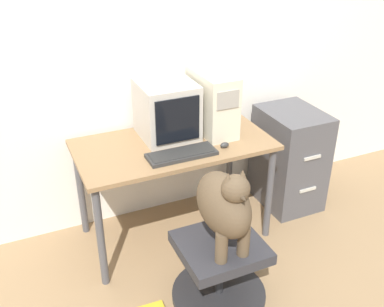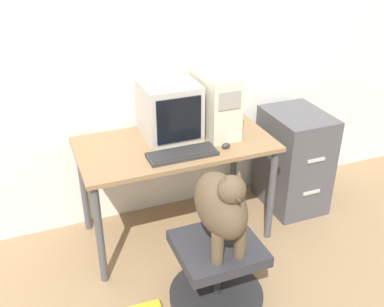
{
  "view_description": "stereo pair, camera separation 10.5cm",
  "coord_description": "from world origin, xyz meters",
  "px_view_note": "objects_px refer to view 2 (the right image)",
  "views": [
    {
      "loc": [
        -1.0,
        -2.2,
        2.15
      ],
      "look_at": [
        0.01,
        0.05,
        0.83
      ],
      "focal_mm": 42.0,
      "sensor_mm": 36.0,
      "label": 1
    },
    {
      "loc": [
        -0.9,
        -2.24,
        2.15
      ],
      "look_at": [
        0.01,
        0.05,
        0.83
      ],
      "focal_mm": 42.0,
      "sensor_mm": 36.0,
      "label": 2
    }
  ],
  "objects_px": {
    "crt_monitor": "(169,109)",
    "keyboard": "(182,154)",
    "pc_tower": "(215,102)",
    "office_chair": "(217,271)",
    "dog": "(222,205)",
    "filing_cabinet": "(293,160)"
  },
  "relations": [
    {
      "from": "crt_monitor",
      "to": "keyboard",
      "type": "relative_size",
      "value": 0.88
    },
    {
      "from": "pc_tower",
      "to": "office_chair",
      "type": "xyz_separation_m",
      "value": [
        -0.32,
        -0.79,
        -0.77
      ]
    },
    {
      "from": "crt_monitor",
      "to": "dog",
      "type": "bearing_deg",
      "value": -89.77
    },
    {
      "from": "dog",
      "to": "crt_monitor",
      "type": "bearing_deg",
      "value": 90.23
    },
    {
      "from": "office_chair",
      "to": "dog",
      "type": "height_order",
      "value": "dog"
    },
    {
      "from": "keyboard",
      "to": "office_chair",
      "type": "relative_size",
      "value": 0.77
    },
    {
      "from": "keyboard",
      "to": "dog",
      "type": "relative_size",
      "value": 0.81
    },
    {
      "from": "keyboard",
      "to": "pc_tower",
      "type": "bearing_deg",
      "value": 38.11
    },
    {
      "from": "dog",
      "to": "filing_cabinet",
      "type": "bearing_deg",
      "value": 37.6
    },
    {
      "from": "crt_monitor",
      "to": "filing_cabinet",
      "type": "xyz_separation_m",
      "value": [
        1.01,
        -0.09,
        -0.56
      ]
    },
    {
      "from": "pc_tower",
      "to": "filing_cabinet",
      "type": "height_order",
      "value": "pc_tower"
    },
    {
      "from": "office_chair",
      "to": "crt_monitor",
      "type": "bearing_deg",
      "value": 90.23
    },
    {
      "from": "pc_tower",
      "to": "dog",
      "type": "height_order",
      "value": "pc_tower"
    },
    {
      "from": "filing_cabinet",
      "to": "dog",
      "type": "bearing_deg",
      "value": -142.4
    },
    {
      "from": "filing_cabinet",
      "to": "crt_monitor",
      "type": "bearing_deg",
      "value": 174.86
    },
    {
      "from": "office_chair",
      "to": "filing_cabinet",
      "type": "xyz_separation_m",
      "value": [
        1.0,
        0.74,
        0.19
      ]
    },
    {
      "from": "pc_tower",
      "to": "dog",
      "type": "bearing_deg",
      "value": -111.28
    },
    {
      "from": "crt_monitor",
      "to": "office_chair",
      "type": "xyz_separation_m",
      "value": [
        0.0,
        -0.83,
        -0.74
      ]
    },
    {
      "from": "pc_tower",
      "to": "keyboard",
      "type": "distance_m",
      "value": 0.49
    },
    {
      "from": "crt_monitor",
      "to": "keyboard",
      "type": "xyz_separation_m",
      "value": [
        -0.03,
        -0.32,
        -0.18
      ]
    },
    {
      "from": "keyboard",
      "to": "office_chair",
      "type": "height_order",
      "value": "keyboard"
    },
    {
      "from": "pc_tower",
      "to": "dog",
      "type": "relative_size",
      "value": 0.83
    }
  ]
}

